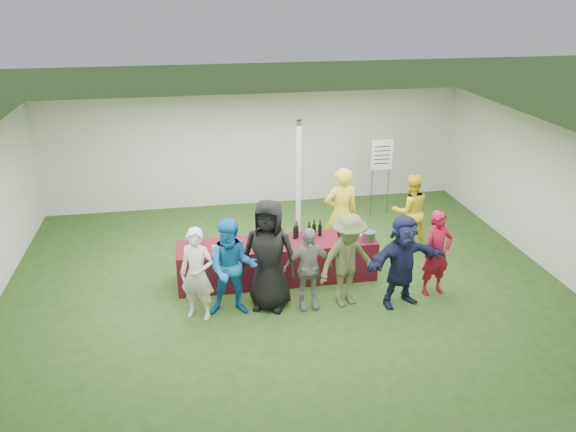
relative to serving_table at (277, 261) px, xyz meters
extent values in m
plane|color=#284719|center=(0.11, -0.06, -0.38)|extent=(60.00, 60.00, 0.00)
plane|color=white|center=(0.11, 3.94, 0.97)|extent=(10.00, 0.00, 10.00)
plane|color=white|center=(0.11, -4.06, 0.97)|extent=(10.00, 0.00, 10.00)
plane|color=white|center=(5.11, -0.06, 0.97)|extent=(0.00, 8.00, 8.00)
plane|color=white|center=(0.11, -0.06, 2.33)|extent=(10.00, 10.00, 0.00)
cylinder|color=silver|center=(0.61, 1.14, 0.98)|extent=(0.10, 0.10, 2.70)
cube|color=#520D19|center=(0.00, 0.00, 0.00)|extent=(3.60, 0.80, 0.75)
cylinder|color=black|center=(0.35, 0.10, 0.48)|extent=(0.07, 0.07, 0.22)
cylinder|color=black|center=(0.35, 0.10, 0.64)|extent=(0.03, 0.03, 0.08)
cylinder|color=maroon|center=(0.35, 0.10, 0.69)|extent=(0.03, 0.03, 0.02)
cylinder|color=black|center=(0.39, 0.15, 0.48)|extent=(0.07, 0.07, 0.22)
cylinder|color=black|center=(0.39, 0.15, 0.64)|extent=(0.03, 0.03, 0.08)
cylinder|color=maroon|center=(0.39, 0.15, 0.69)|extent=(0.03, 0.03, 0.02)
cylinder|color=black|center=(0.61, 0.10, 0.48)|extent=(0.07, 0.07, 0.22)
cylinder|color=black|center=(0.61, 0.10, 0.64)|extent=(0.03, 0.03, 0.08)
cylinder|color=maroon|center=(0.61, 0.10, 0.69)|extent=(0.03, 0.03, 0.02)
cylinder|color=black|center=(0.72, 0.17, 0.48)|extent=(0.07, 0.07, 0.22)
cylinder|color=black|center=(0.72, 0.17, 0.64)|extent=(0.03, 0.03, 0.08)
cylinder|color=maroon|center=(0.72, 0.17, 0.69)|extent=(0.03, 0.03, 0.02)
cylinder|color=black|center=(0.82, 0.14, 0.48)|extent=(0.07, 0.07, 0.22)
cylinder|color=black|center=(0.82, 0.14, 0.64)|extent=(0.03, 0.03, 0.08)
cylinder|color=maroon|center=(0.82, 0.14, 0.69)|extent=(0.03, 0.03, 0.02)
cylinder|color=silver|center=(-1.37, -0.26, 0.38)|extent=(0.06, 0.06, 0.00)
cylinder|color=silver|center=(-1.37, -0.26, 0.42)|extent=(0.01, 0.01, 0.07)
cylinder|color=silver|center=(-1.37, -0.26, 0.50)|extent=(0.06, 0.06, 0.08)
cylinder|color=silver|center=(-1.15, -0.27, 0.38)|extent=(0.06, 0.06, 0.00)
cylinder|color=silver|center=(-1.15, -0.27, 0.42)|extent=(0.01, 0.01, 0.07)
cylinder|color=silver|center=(-1.15, -0.27, 0.50)|extent=(0.06, 0.06, 0.08)
cylinder|color=#420711|center=(-1.15, -0.27, 0.47)|extent=(0.05, 0.05, 0.02)
cylinder|color=silver|center=(-0.78, -0.25, 0.38)|extent=(0.06, 0.06, 0.00)
cylinder|color=silver|center=(-0.78, -0.25, 0.42)|extent=(0.01, 0.01, 0.07)
cylinder|color=silver|center=(-0.78, -0.25, 0.50)|extent=(0.06, 0.06, 0.08)
cylinder|color=silver|center=(-0.29, -0.26, 0.38)|extent=(0.06, 0.06, 0.00)
cylinder|color=silver|center=(-0.29, -0.26, 0.42)|extent=(0.01, 0.01, 0.07)
cylinder|color=silver|center=(-0.29, -0.26, 0.50)|extent=(0.06, 0.06, 0.08)
cylinder|color=#420711|center=(-0.29, -0.26, 0.47)|extent=(0.05, 0.05, 0.02)
cylinder|color=silver|center=(1.35, -0.24, 0.38)|extent=(0.06, 0.06, 0.00)
cylinder|color=silver|center=(1.35, -0.24, 0.42)|extent=(0.01, 0.01, 0.07)
cylinder|color=silver|center=(1.35, -0.24, 0.50)|extent=(0.06, 0.06, 0.08)
cylinder|color=#420711|center=(1.35, -0.24, 0.47)|extent=(0.05, 0.05, 0.02)
cylinder|color=silver|center=(-0.04, 0.08, 0.47)|extent=(0.07, 0.07, 0.20)
cylinder|color=silver|center=(-0.04, 0.08, 0.59)|extent=(0.03, 0.03, 0.03)
cube|color=white|center=(1.49, 0.05, 0.39)|extent=(0.25, 0.18, 0.03)
cylinder|color=slate|center=(1.64, -0.22, 0.46)|extent=(0.25, 0.25, 0.18)
cylinder|color=slate|center=(2.66, 2.71, 0.18)|extent=(0.02, 0.02, 1.10)
cylinder|color=slate|center=(3.06, 2.71, 0.18)|extent=(0.02, 0.02, 1.10)
cube|color=white|center=(2.86, 2.71, 1.07)|extent=(0.50, 0.02, 0.70)
cube|color=black|center=(2.86, 2.69, 1.27)|extent=(0.36, 0.01, 0.02)
cube|color=black|center=(2.86, 2.69, 1.17)|extent=(0.36, 0.01, 0.02)
cube|color=black|center=(2.86, 2.69, 1.07)|extent=(0.36, 0.01, 0.02)
cube|color=black|center=(2.86, 2.69, 0.97)|extent=(0.36, 0.01, 0.02)
cube|color=black|center=(2.86, 2.69, 0.88)|extent=(0.36, 0.01, 0.02)
imported|color=yellow|center=(1.37, 0.68, 0.56)|extent=(0.72, 0.50, 1.86)
imported|color=yellow|center=(2.89, 0.92, 0.40)|extent=(0.78, 0.62, 1.56)
imported|color=silver|center=(-1.45, -1.01, 0.41)|extent=(0.67, 0.57, 1.57)
imported|color=#136DB5|center=(-0.89, -1.00, 0.46)|extent=(0.89, 0.73, 1.67)
imported|color=black|center=(-0.28, -0.90, 0.58)|extent=(1.10, 0.92, 1.92)
imported|color=gray|center=(0.35, -1.03, 0.35)|extent=(0.86, 0.39, 1.45)
imported|color=#505A31|center=(1.02, -1.05, 0.45)|extent=(1.19, 0.89, 1.65)
imported|color=#171B40|center=(1.91, -1.20, 0.43)|extent=(1.57, 0.81, 1.62)
imported|color=maroon|center=(2.64, -0.96, 0.39)|extent=(0.62, 0.47, 1.54)
camera|label=1|loc=(-1.43, -9.03, 4.71)|focal=35.00mm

